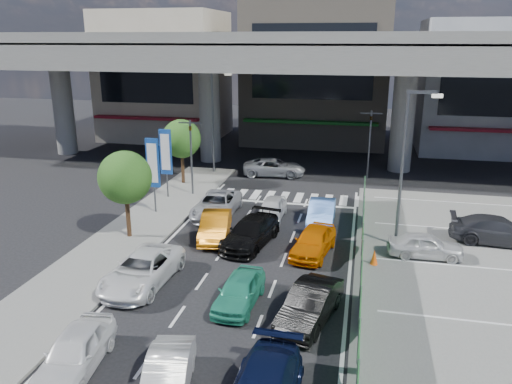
% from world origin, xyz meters
% --- Properties ---
extents(ground, '(120.00, 120.00, 0.00)m').
position_xyz_m(ground, '(0.00, 0.00, 0.00)').
color(ground, black).
rests_on(ground, ground).
extents(parking_lot, '(12.00, 28.00, 0.06)m').
position_xyz_m(parking_lot, '(11.00, 2.00, 0.03)').
color(parking_lot, slate).
rests_on(parking_lot, ground).
extents(sidewalk_left, '(4.00, 30.00, 0.12)m').
position_xyz_m(sidewalk_left, '(-7.00, 4.00, 0.06)').
color(sidewalk_left, slate).
rests_on(sidewalk_left, ground).
extents(fence_run, '(0.16, 22.00, 1.80)m').
position_xyz_m(fence_run, '(5.30, 1.00, 0.90)').
color(fence_run, '#21622B').
rests_on(fence_run, ground).
extents(expressway, '(64.00, 14.00, 10.75)m').
position_xyz_m(expressway, '(0.00, 22.00, 8.76)').
color(expressway, slate).
rests_on(expressway, ground).
extents(building_west, '(12.00, 10.90, 13.00)m').
position_xyz_m(building_west, '(-16.00, 31.97, 6.49)').
color(building_west, '#ACA08B').
rests_on(building_west, ground).
extents(building_center, '(14.00, 10.90, 15.00)m').
position_xyz_m(building_center, '(0.00, 32.97, 7.49)').
color(building_center, gray).
rests_on(building_center, ground).
extents(building_east, '(12.00, 10.90, 12.00)m').
position_xyz_m(building_east, '(16.00, 31.97, 5.99)').
color(building_east, gray).
rests_on(building_east, ground).
extents(traffic_light_left, '(1.60, 1.24, 5.20)m').
position_xyz_m(traffic_light_left, '(-6.20, 12.00, 3.94)').
color(traffic_light_left, '#595B60').
rests_on(traffic_light_left, ground).
extents(traffic_light_right, '(1.60, 1.24, 5.20)m').
position_xyz_m(traffic_light_right, '(5.50, 19.00, 3.94)').
color(traffic_light_right, '#595B60').
rests_on(traffic_light_right, ground).
extents(street_lamp_right, '(1.65, 0.22, 8.00)m').
position_xyz_m(street_lamp_right, '(7.17, 6.00, 4.77)').
color(street_lamp_right, '#595B60').
rests_on(street_lamp_right, ground).
extents(street_lamp_left, '(1.65, 0.22, 8.00)m').
position_xyz_m(street_lamp_left, '(-6.33, 18.00, 4.77)').
color(street_lamp_left, '#595B60').
rests_on(street_lamp_left, ground).
extents(signboard_near, '(0.80, 0.14, 4.70)m').
position_xyz_m(signboard_near, '(-7.20, 7.99, 3.06)').
color(signboard_near, '#595B60').
rests_on(signboard_near, ground).
extents(signboard_far, '(0.80, 0.14, 4.70)m').
position_xyz_m(signboard_far, '(-7.60, 10.99, 3.06)').
color(signboard_far, '#595B60').
rests_on(signboard_far, ground).
extents(tree_near, '(2.80, 2.80, 4.80)m').
position_xyz_m(tree_near, '(-7.00, 4.00, 3.39)').
color(tree_near, '#382314').
rests_on(tree_near, ground).
extents(tree_far, '(2.80, 2.80, 4.80)m').
position_xyz_m(tree_far, '(-7.80, 14.50, 3.39)').
color(tree_far, '#382314').
rests_on(tree_far, ground).
extents(van_white_back_left, '(2.04, 4.13, 1.35)m').
position_xyz_m(van_white_back_left, '(-3.65, -6.73, 0.68)').
color(van_white_back_left, white).
rests_on(van_white_back_left, ground).
extents(hatch_white_back_mid, '(2.04, 3.91, 1.23)m').
position_xyz_m(hatch_white_back_mid, '(-0.29, -7.21, 0.61)').
color(hatch_white_back_mid, silver).
rests_on(hatch_white_back_mid, ground).
extents(sedan_white_mid_left, '(2.50, 5.06, 1.38)m').
position_xyz_m(sedan_white_mid_left, '(-4.04, -0.80, 0.69)').
color(sedan_white_mid_left, white).
rests_on(sedan_white_mid_left, ground).
extents(taxi_teal_mid, '(1.69, 3.78, 1.26)m').
position_xyz_m(taxi_teal_mid, '(0.53, -1.57, 0.63)').
color(taxi_teal_mid, teal).
rests_on(taxi_teal_mid, ground).
extents(hatch_black_mid_right, '(2.40, 4.41, 1.38)m').
position_xyz_m(hatch_black_mid_right, '(3.45, -2.19, 0.69)').
color(hatch_black_mid_right, black).
rests_on(hatch_black_mid_right, ground).
extents(taxi_orange_left, '(2.21, 4.39, 1.38)m').
position_xyz_m(taxi_orange_left, '(-2.46, 4.98, 0.69)').
color(taxi_orange_left, orange).
rests_on(taxi_orange_left, ground).
extents(sedan_black_mid, '(2.79, 5.03, 1.38)m').
position_xyz_m(sedan_black_mid, '(-0.39, 4.49, 0.69)').
color(sedan_black_mid, black).
rests_on(sedan_black_mid, ground).
extents(taxi_orange_right, '(2.28, 4.27, 1.38)m').
position_xyz_m(taxi_orange_right, '(2.92, 4.02, 0.69)').
color(taxi_orange_right, '#D96703').
rests_on(taxi_orange_right, ground).
extents(wagon_silver_front_left, '(2.39, 5.01, 1.38)m').
position_xyz_m(wagon_silver_front_left, '(-3.41, 8.41, 0.69)').
color(wagon_silver_front_left, '#A9ABB1').
rests_on(wagon_silver_front_left, ground).
extents(sedan_white_front_mid, '(1.51, 3.65, 1.24)m').
position_xyz_m(sedan_white_front_mid, '(-0.05, 8.62, 0.62)').
color(sedan_white_front_mid, silver).
rests_on(sedan_white_front_mid, ground).
extents(kei_truck_front_right, '(1.53, 4.21, 1.38)m').
position_xyz_m(kei_truck_front_right, '(2.94, 8.29, 0.69)').
color(kei_truck_front_right, '#4C78C5').
rests_on(kei_truck_front_right, ground).
extents(crossing_wagon_silver, '(5.03, 2.74, 1.34)m').
position_xyz_m(crossing_wagon_silver, '(-1.65, 18.21, 0.67)').
color(crossing_wagon_silver, '#A7A8AF').
rests_on(crossing_wagon_silver, ground).
extents(parked_sedan_white, '(3.64, 1.54, 1.23)m').
position_xyz_m(parked_sedan_white, '(8.32, 4.71, 0.67)').
color(parked_sedan_white, silver).
rests_on(parked_sedan_white, parking_lot).
extents(parked_sedan_dgrey, '(4.95, 2.36, 1.39)m').
position_xyz_m(parked_sedan_dgrey, '(12.20, 7.34, 0.76)').
color(parked_sedan_dgrey, '#333439').
rests_on(parked_sedan_dgrey, parking_lot).
extents(traffic_cone, '(0.38, 0.38, 0.73)m').
position_xyz_m(traffic_cone, '(5.88, 3.32, 0.42)').
color(traffic_cone, '#F2550D').
rests_on(traffic_cone, parking_lot).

